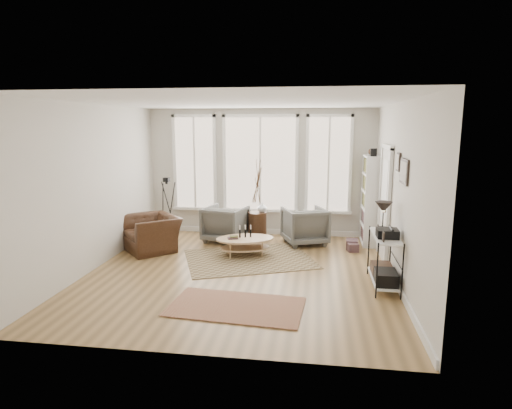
# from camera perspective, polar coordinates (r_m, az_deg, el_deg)

# --- Properties ---
(room) EXTENTS (5.50, 5.54, 2.90)m
(room) POSITION_cam_1_polar(r_m,az_deg,el_deg) (7.23, -2.05, 1.74)
(room) COLOR #9B7747
(room) RESTS_ON ground
(bay_window) EXTENTS (4.14, 0.12, 2.24)m
(bay_window) POSITION_cam_1_polar(r_m,az_deg,el_deg) (9.85, 0.57, 5.19)
(bay_window) COLOR tan
(bay_window) RESTS_ON ground
(door) EXTENTS (0.09, 1.06, 2.22)m
(door) POSITION_cam_1_polar(r_m,az_deg,el_deg) (8.38, 16.81, 0.42)
(door) COLOR silver
(door) RESTS_ON ground
(bookcase) EXTENTS (0.31, 0.85, 2.06)m
(bookcase) POSITION_cam_1_polar(r_m,az_deg,el_deg) (9.44, 14.98, 0.59)
(bookcase) COLOR white
(bookcase) RESTS_ON ground
(low_shelf) EXTENTS (0.38, 1.08, 1.30)m
(low_shelf) POSITION_cam_1_polar(r_m,az_deg,el_deg) (7.10, 16.75, -6.46)
(low_shelf) COLOR white
(low_shelf) RESTS_ON ground
(wall_art) EXTENTS (0.04, 0.88, 0.44)m
(wall_art) POSITION_cam_1_polar(r_m,az_deg,el_deg) (6.90, 18.95, 4.52)
(wall_art) COLOR black
(wall_art) RESTS_ON ground
(rug_main) EXTENTS (2.82, 2.49, 0.01)m
(rug_main) POSITION_cam_1_polar(r_m,az_deg,el_deg) (8.26, -0.91, -7.25)
(rug_main) COLOR brown
(rug_main) RESTS_ON ground
(rug_runner) EXTENTS (1.95, 1.19, 0.01)m
(rug_runner) POSITION_cam_1_polar(r_m,az_deg,el_deg) (6.21, -2.68, -13.41)
(rug_runner) COLOR maroon
(rug_runner) RESTS_ON ground
(coffee_table) EXTENTS (1.29, 1.02, 0.52)m
(coffee_table) POSITION_cam_1_polar(r_m,az_deg,el_deg) (8.41, -1.53, -4.99)
(coffee_table) COLOR tan
(coffee_table) RESTS_ON ground
(armchair_left) EXTENTS (1.02, 1.04, 0.79)m
(armchair_left) POSITION_cam_1_polar(r_m,az_deg,el_deg) (9.42, -4.07, -2.56)
(armchair_left) COLOR #5E5E5A
(armchair_left) RESTS_ON ground
(armchair_right) EXTENTS (1.11, 1.12, 0.80)m
(armchair_right) POSITION_cam_1_polar(r_m,az_deg,el_deg) (9.25, 6.50, -2.83)
(armchair_right) COLOR #5E5E5A
(armchair_right) RESTS_ON ground
(side_table) EXTENTS (0.42, 0.42, 1.75)m
(side_table) POSITION_cam_1_polar(r_m,az_deg,el_deg) (9.42, 0.16, 0.25)
(side_table) COLOR #3C2417
(side_table) RESTS_ON ground
(vase) EXTENTS (0.23, 0.23, 0.22)m
(vase) POSITION_cam_1_polar(r_m,az_deg,el_deg) (9.46, 0.83, -0.37)
(vase) COLOR silver
(vase) RESTS_ON side_table
(accent_chair) EXTENTS (1.45, 1.44, 0.71)m
(accent_chair) POSITION_cam_1_polar(r_m,az_deg,el_deg) (9.01, -13.79, -3.74)
(accent_chair) COLOR #3C2417
(accent_chair) RESTS_ON ground
(tripod_camera) EXTENTS (0.48, 0.48, 1.36)m
(tripod_camera) POSITION_cam_1_polar(r_m,az_deg,el_deg) (9.95, -11.71, -0.68)
(tripod_camera) COLOR black
(tripod_camera) RESTS_ON ground
(book_stack_near) EXTENTS (0.26, 0.32, 0.19)m
(book_stack_near) POSITION_cam_1_polar(r_m,az_deg,el_deg) (9.12, 12.67, -5.18)
(book_stack_near) COLOR brown
(book_stack_near) RESTS_ON ground
(book_stack_far) EXTENTS (0.25, 0.29, 0.17)m
(book_stack_far) POSITION_cam_1_polar(r_m,az_deg,el_deg) (8.96, 12.75, -5.57)
(book_stack_far) COLOR brown
(book_stack_far) RESTS_ON ground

